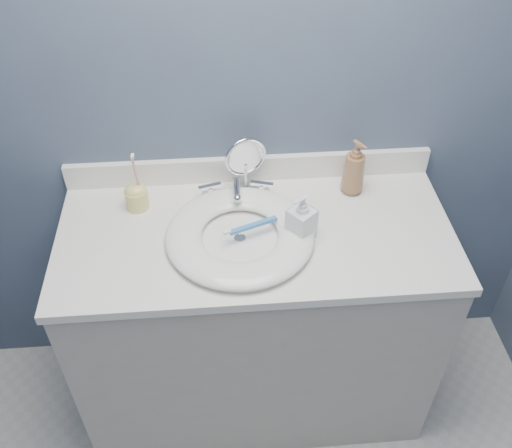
{
  "coord_description": "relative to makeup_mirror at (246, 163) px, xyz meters",
  "views": [
    {
      "loc": [
        -0.1,
        -0.29,
        2.08
      ],
      "look_at": [
        -0.0,
        0.94,
        0.94
      ],
      "focal_mm": 40.0,
      "sensor_mm": 36.0,
      "label": 1
    }
  ],
  "objects": [
    {
      "name": "countertop",
      "position": [
        0.02,
        -0.2,
        -0.13
      ],
      "size": [
        1.22,
        0.57,
        0.03
      ],
      "primitive_type": "cube",
      "color": "white",
      "rests_on": "vanity_cabinet"
    },
    {
      "name": "basin",
      "position": [
        -0.03,
        -0.23,
        -0.09
      ],
      "size": [
        0.45,
        0.45,
        0.04
      ],
      "primitive_type": null,
      "color": "white",
      "rests_on": "countertop"
    },
    {
      "name": "faucet",
      "position": [
        -0.03,
        -0.04,
        -0.09
      ],
      "size": [
        0.25,
        0.13,
        0.07
      ],
      "color": "silver",
      "rests_on": "countertop"
    },
    {
      "name": "backsplash",
      "position": [
        0.02,
        0.06,
        -0.07
      ],
      "size": [
        1.22,
        0.02,
        0.09
      ],
      "primitive_type": "cube",
      "color": "white",
      "rests_on": "countertop"
    },
    {
      "name": "toothbrush_holder",
      "position": [
        -0.35,
        -0.06,
        -0.07
      ],
      "size": [
        0.07,
        0.07,
        0.21
      ],
      "rotation": [
        0.0,
        0.0,
        -0.41
      ],
      "color": "#EFDE77",
      "rests_on": "countertop"
    },
    {
      "name": "makeup_mirror",
      "position": [
        0.0,
        0.0,
        0.0
      ],
      "size": [
        0.14,
        0.08,
        0.21
      ],
      "rotation": [
        0.0,
        0.0,
        0.31
      ],
      "color": "silver",
      "rests_on": "countertop"
    },
    {
      "name": "drain",
      "position": [
        -0.03,
        -0.23,
        -0.11
      ],
      "size": [
        0.04,
        0.04,
        0.01
      ],
      "primitive_type": "cylinder",
      "color": "silver",
      "rests_on": "countertop"
    },
    {
      "name": "soap_bottle_clear",
      "position": [
        0.15,
        -0.24,
        -0.03
      ],
      "size": [
        0.1,
        0.1,
        0.16
      ],
      "primitive_type": "imported",
      "rotation": [
        0.0,
        0.0,
        -0.87
      ],
      "color": "silver",
      "rests_on": "countertop"
    },
    {
      "name": "back_wall",
      "position": [
        0.02,
        0.07,
        0.21
      ],
      "size": [
        2.2,
        0.02,
        2.4
      ],
      "primitive_type": "cube",
      "color": "slate",
      "rests_on": "ground"
    },
    {
      "name": "soap_bottle_amber",
      "position": [
        0.35,
        -0.03,
        -0.02
      ],
      "size": [
        0.1,
        0.1,
        0.19
      ],
      "primitive_type": "imported",
      "rotation": [
        0.0,
        0.0,
        0.57
      ],
      "color": "#906541",
      "rests_on": "countertop"
    },
    {
      "name": "toothbrush_lying",
      "position": [
        0.0,
        -0.22,
        -0.07
      ],
      "size": [
        0.17,
        0.07,
        0.02
      ],
      "rotation": [
        0.0,
        0.0,
        0.36
      ],
      "color": "#377FC6",
      "rests_on": "basin"
    },
    {
      "name": "vanity_cabinet",
      "position": [
        0.02,
        -0.2,
        -0.57
      ],
      "size": [
        1.2,
        0.55,
        0.85
      ],
      "primitive_type": "cube",
      "color": "#B5AEA5",
      "rests_on": "ground"
    }
  ]
}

